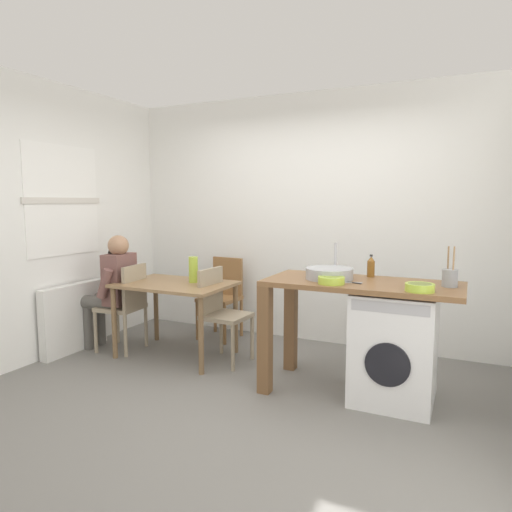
% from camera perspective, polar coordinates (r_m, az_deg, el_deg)
% --- Properties ---
extents(ground_plane, '(5.46, 5.46, 0.00)m').
position_cam_1_polar(ground_plane, '(3.79, -2.77, -17.17)').
color(ground_plane, slate).
extents(wall_back, '(4.60, 0.10, 2.70)m').
position_cam_1_polar(wall_back, '(5.08, 6.48, 4.63)').
color(wall_back, white).
rests_on(wall_back, ground_plane).
extents(wall_window_side, '(0.12, 3.80, 2.70)m').
position_cam_1_polar(wall_window_side, '(4.87, -25.84, 3.92)').
color(wall_window_side, white).
rests_on(wall_window_side, ground_plane).
extents(radiator, '(0.10, 0.80, 0.70)m').
position_cam_1_polar(radiator, '(5.10, -21.73, -7.17)').
color(radiator, white).
rests_on(radiator, ground_plane).
extents(dining_table, '(1.10, 0.76, 0.74)m').
position_cam_1_polar(dining_table, '(4.62, -10.02, -4.49)').
color(dining_table, olive).
rests_on(dining_table, ground_plane).
extents(chair_person_seat, '(0.44, 0.44, 0.90)m').
position_cam_1_polar(chair_person_seat, '(4.91, -15.86, -5.60)').
color(chair_person_seat, gray).
rests_on(chair_person_seat, ground_plane).
extents(chair_opposite, '(0.42, 0.42, 0.90)m').
position_cam_1_polar(chair_opposite, '(4.44, -4.52, -6.66)').
color(chair_opposite, gray).
rests_on(chair_opposite, ground_plane).
extents(chair_spare_by_wall, '(0.42, 0.42, 0.90)m').
position_cam_1_polar(chair_spare_by_wall, '(5.23, -4.14, -4.58)').
color(chair_spare_by_wall, olive).
rests_on(chair_spare_by_wall, ground_plane).
extents(seated_person, '(0.52, 0.53, 1.20)m').
position_cam_1_polar(seated_person, '(4.97, -17.43, -3.57)').
color(seated_person, '#595651').
rests_on(seated_person, ground_plane).
extents(kitchen_counter, '(1.50, 0.68, 0.92)m').
position_cam_1_polar(kitchen_counter, '(3.75, 9.83, -5.30)').
color(kitchen_counter, brown).
rests_on(kitchen_counter, ground_plane).
extents(washing_machine, '(0.60, 0.61, 0.86)m').
position_cam_1_polar(washing_machine, '(3.74, 16.85, -10.78)').
color(washing_machine, white).
rests_on(washing_machine, ground_plane).
extents(sink_basin, '(0.38, 0.38, 0.09)m').
position_cam_1_polar(sink_basin, '(3.73, 9.13, -2.17)').
color(sink_basin, '#9EA0A5').
rests_on(sink_basin, kitchen_counter).
extents(tap, '(0.02, 0.02, 0.28)m').
position_cam_1_polar(tap, '(3.88, 9.90, -0.41)').
color(tap, '#B2B2B7').
rests_on(tap, kitchen_counter).
extents(bottle_tall_green, '(0.06, 0.06, 0.19)m').
position_cam_1_polar(bottle_tall_green, '(3.90, 14.14, -1.32)').
color(bottle_tall_green, brown).
rests_on(bottle_tall_green, kitchen_counter).
extents(mixing_bowl, '(0.20, 0.20, 0.06)m').
position_cam_1_polar(mixing_bowl, '(3.52, 9.38, -2.94)').
color(mixing_bowl, '#A8C63D').
rests_on(mixing_bowl, kitchen_counter).
extents(utensil_crock, '(0.11, 0.11, 0.30)m').
position_cam_1_polar(utensil_crock, '(3.63, 23.03, -2.48)').
color(utensil_crock, gray).
rests_on(utensil_crock, kitchen_counter).
extents(colander, '(0.20, 0.20, 0.06)m').
position_cam_1_polar(colander, '(3.38, 19.76, -3.65)').
color(colander, '#A8C63D').
rests_on(colander, kitchen_counter).
extents(vase, '(0.09, 0.09, 0.26)m').
position_cam_1_polar(vase, '(4.58, -7.82, -1.69)').
color(vase, '#A8C63D').
rests_on(vase, dining_table).
extents(scissors, '(0.15, 0.06, 0.01)m').
position_cam_1_polar(scissors, '(3.58, 11.94, -3.26)').
color(scissors, '#B2B2B7').
rests_on(scissors, kitchen_counter).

